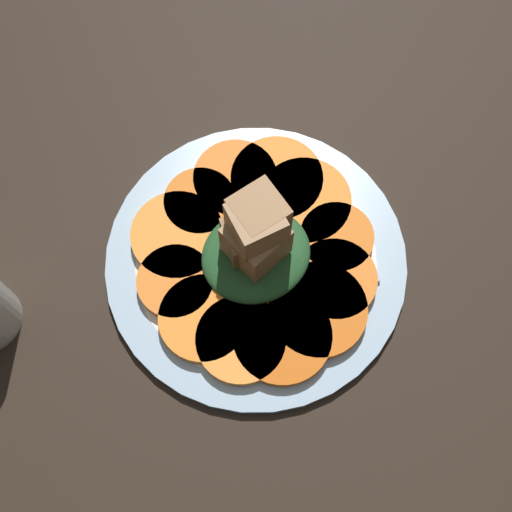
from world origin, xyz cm
name	(u,v)px	position (x,y,z in cm)	size (l,w,h in cm)	color
table_slab	(256,267)	(0.00, 0.00, 1.00)	(120.00, 120.00, 2.00)	black
plate	(256,262)	(0.00, 0.00, 2.52)	(29.61, 29.61, 1.05)	#99B7D1
carrot_slice_0	(178,236)	(-5.69, 5.69, 3.66)	(9.19, 9.19, 1.12)	orange
carrot_slice_1	(175,282)	(-8.00, 1.50, 3.66)	(7.38, 7.38, 1.12)	orange
carrot_slice_2	(204,319)	(-7.27, -3.02, 3.66)	(8.50, 8.50, 1.12)	orange
carrot_slice_3	(241,340)	(-5.14, -6.51, 3.66)	(8.47, 8.47, 1.12)	orange
carrot_slice_4	(282,336)	(-1.58, -8.02, 3.66)	(9.36, 9.36, 1.12)	#D66115
carrot_slice_5	(318,310)	(2.62, -7.43, 3.66)	(9.40, 9.40, 1.12)	orange
carrot_slice_6	(335,280)	(5.57, -5.60, 3.66)	(8.13, 8.13, 1.12)	orange
carrot_slice_7	(336,238)	(7.92, -1.97, 3.66)	(7.29, 7.29, 1.12)	orange
carrot_slice_8	(305,201)	(7.12, 2.94, 3.66)	(9.32, 9.32, 1.12)	orange
carrot_slice_9	(277,179)	(5.86, 6.40, 3.66)	(9.36, 9.36, 1.12)	orange
carrot_slice_10	(235,179)	(2.19, 8.44, 3.66)	(8.51, 8.51, 1.12)	orange
carrot_slice_11	(200,202)	(-2.11, 7.85, 3.66)	(7.21, 7.21, 1.12)	orange
center_pile	(256,241)	(0.14, 0.26, 7.36)	(10.73, 9.66, 11.07)	#235128
fork	(284,305)	(0.10, -5.34, 3.30)	(18.30, 5.22, 0.40)	#B2B2B7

